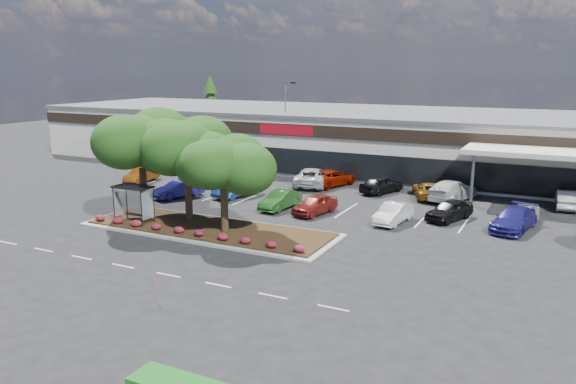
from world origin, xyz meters
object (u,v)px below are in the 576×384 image
at_px(light_pole, 286,130).
at_px(car_0, 142,175).
at_px(car_1, 179,189).
at_px(survey_stake, 157,290).

height_order(light_pole, car_0, light_pole).
distance_m(light_pole, car_1, 17.18).
xyz_separation_m(survey_stake, car_1, (-12.81, 18.59, 0.01)).
bearing_deg(car_1, survey_stake, -32.73).
distance_m(survey_stake, car_0, 29.96).
distance_m(car_0, car_1, 8.10).
relative_size(light_pole, survey_stake, 8.58).
distance_m(light_pole, car_0, 16.34).
relative_size(light_pole, car_1, 2.17).
height_order(survey_stake, car_0, car_0).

